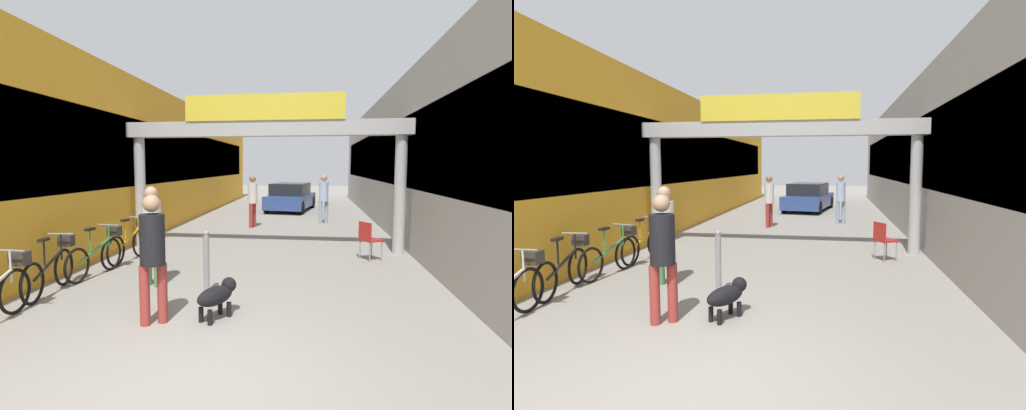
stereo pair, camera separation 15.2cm
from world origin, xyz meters
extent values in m
plane|color=gray|center=(0.00, 0.00, 0.00)|extent=(80.00, 80.00, 0.00)
cube|color=gold|center=(-5.10, 11.00, 2.29)|extent=(3.00, 26.00, 4.58)
cube|color=black|center=(-3.62, 11.00, 2.52)|extent=(0.04, 23.40, 1.83)
cube|color=#9E9993|center=(5.10, 11.00, 2.29)|extent=(3.00, 26.00, 4.58)
cube|color=black|center=(3.62, 11.00, 2.52)|extent=(0.04, 23.40, 1.83)
cylinder|color=#B2B2B2|center=(-3.35, 6.70, 1.45)|extent=(0.28, 0.28, 2.90)
cylinder|color=#B2B2B2|center=(3.35, 6.70, 1.45)|extent=(0.28, 0.28, 2.90)
cube|color=#B2B2B2|center=(0.00, 6.70, 3.09)|extent=(7.40, 0.44, 0.38)
cube|color=yellow|center=(0.00, 6.50, 3.60)|extent=(3.96, 0.10, 0.64)
cylinder|color=#99332D|center=(-1.00, 1.55, 0.41)|extent=(0.19, 0.19, 0.83)
cylinder|color=#99332D|center=(-0.80, 1.68, 0.41)|extent=(0.19, 0.19, 0.83)
cylinder|color=black|center=(-0.90, 1.61, 1.17)|extent=(0.47, 0.47, 0.68)
sphere|color=tan|center=(-0.90, 1.61, 1.66)|extent=(0.33, 0.33, 0.23)
cylinder|color=#4C7F47|center=(-1.49, 3.23, 0.42)|extent=(0.18, 0.18, 0.84)
cylinder|color=#4C7F47|center=(-1.72, 3.32, 0.42)|extent=(0.18, 0.18, 0.84)
cylinder|color=silver|center=(-1.61, 3.28, 1.18)|extent=(0.44, 0.44, 0.69)
sphere|color=tan|center=(-1.61, 3.28, 1.68)|extent=(0.31, 0.31, 0.24)
cylinder|color=#99332D|center=(-0.89, 10.23, 0.43)|extent=(0.18, 0.18, 0.85)
cylinder|color=#99332D|center=(-0.81, 10.45, 0.43)|extent=(0.18, 0.18, 0.85)
cylinder|color=silver|center=(-0.85, 10.34, 1.20)|extent=(0.43, 0.43, 0.70)
sphere|color=#8C664C|center=(-0.85, 10.34, 1.70)|extent=(0.30, 0.30, 0.24)
cylinder|color=#8C9EB2|center=(1.75, 11.64, 0.42)|extent=(0.19, 0.19, 0.85)
cylinder|color=#8C9EB2|center=(1.53, 11.53, 0.42)|extent=(0.19, 0.19, 0.85)
cylinder|color=#A5BFE0|center=(1.64, 11.58, 1.20)|extent=(0.46, 0.46, 0.70)
sphere|color=tan|center=(1.64, 11.58, 1.70)|extent=(0.32, 0.32, 0.24)
ellipsoid|color=black|center=(-0.11, 1.89, 0.34)|extent=(0.57, 0.71, 0.26)
sphere|color=black|center=(0.04, 2.14, 0.43)|extent=(0.30, 0.30, 0.22)
sphere|color=white|center=(-0.01, 2.06, 0.32)|extent=(0.21, 0.21, 0.16)
cylinder|color=black|center=(-0.09, 2.10, 0.10)|extent=(0.10, 0.10, 0.21)
cylinder|color=black|center=(0.06, 2.01, 0.10)|extent=(0.10, 0.10, 0.21)
cylinder|color=black|center=(-0.28, 1.76, 0.10)|extent=(0.10, 0.10, 0.21)
cylinder|color=black|center=(-0.13, 1.68, 0.10)|extent=(0.10, 0.10, 0.21)
torus|color=black|center=(-3.05, 1.68, 0.34)|extent=(0.07, 0.67, 0.67)
cylinder|color=beige|center=(-3.05, 1.62, 0.72)|extent=(0.03, 0.03, 0.46)
cylinder|color=gray|center=(-3.05, 1.62, 0.96)|extent=(0.46, 0.04, 0.03)
cube|color=#332D28|center=(-3.06, 1.82, 0.80)|extent=(0.25, 0.21, 0.20)
torus|color=black|center=(-3.21, 3.08, 0.34)|extent=(0.14, 0.67, 0.67)
torus|color=black|center=(-3.07, 2.06, 0.34)|extent=(0.14, 0.67, 0.67)
cube|color=black|center=(-3.14, 2.57, 0.52)|extent=(0.17, 0.94, 0.34)
cylinder|color=black|center=(-3.12, 2.45, 0.74)|extent=(0.04, 0.04, 0.42)
cube|color=black|center=(-3.12, 2.45, 0.96)|extent=(0.13, 0.23, 0.05)
cylinder|color=black|center=(-3.20, 3.02, 0.72)|extent=(0.04, 0.04, 0.46)
cylinder|color=gray|center=(-3.20, 3.02, 0.96)|extent=(0.46, 0.09, 0.03)
cube|color=#332D28|center=(-3.23, 3.21, 0.80)|extent=(0.27, 0.23, 0.20)
torus|color=black|center=(-2.90, 4.20, 0.34)|extent=(0.13, 0.67, 0.67)
torus|color=black|center=(-3.02, 3.19, 0.34)|extent=(0.13, 0.67, 0.67)
cube|color=#338C4C|center=(-2.96, 3.69, 0.52)|extent=(0.15, 0.94, 0.34)
cylinder|color=#338C4C|center=(-2.97, 3.57, 0.74)|extent=(0.04, 0.04, 0.42)
cube|color=black|center=(-2.97, 3.57, 0.96)|extent=(0.13, 0.23, 0.05)
cylinder|color=#338C4C|center=(-2.90, 4.14, 0.72)|extent=(0.04, 0.04, 0.46)
cylinder|color=gray|center=(-2.90, 4.14, 0.96)|extent=(0.46, 0.09, 0.03)
cube|color=#332D28|center=(-2.88, 4.34, 0.80)|extent=(0.26, 0.23, 0.20)
torus|color=black|center=(-2.83, 5.47, 0.34)|extent=(0.11, 0.67, 0.67)
torus|color=black|center=(-2.93, 4.46, 0.34)|extent=(0.11, 0.67, 0.67)
cube|color=gold|center=(-2.88, 4.97, 0.52)|extent=(0.12, 0.94, 0.34)
cylinder|color=gold|center=(-2.89, 4.85, 0.74)|extent=(0.03, 0.03, 0.42)
cube|color=black|center=(-2.89, 4.85, 0.96)|extent=(0.12, 0.23, 0.05)
cylinder|color=gold|center=(-2.84, 5.41, 0.72)|extent=(0.03, 0.03, 0.46)
cylinder|color=gray|center=(-2.84, 5.41, 0.96)|extent=(0.46, 0.07, 0.03)
cube|color=#332D28|center=(-2.82, 5.61, 0.80)|extent=(0.26, 0.22, 0.20)
cylinder|color=gray|center=(-0.52, 2.96, 0.50)|extent=(0.10, 0.10, 1.01)
sphere|color=gray|center=(-0.52, 2.96, 1.04)|extent=(0.10, 0.10, 0.10)
cylinder|color=gray|center=(2.62, 6.09, 0.23)|extent=(0.04, 0.04, 0.45)
cylinder|color=gray|center=(2.80, 5.80, 0.23)|extent=(0.04, 0.04, 0.45)
cylinder|color=gray|center=(2.34, 5.91, 0.23)|extent=(0.04, 0.04, 0.45)
cylinder|color=gray|center=(2.52, 5.62, 0.23)|extent=(0.04, 0.04, 0.45)
cube|color=#B2231E|center=(2.57, 5.85, 0.47)|extent=(0.55, 0.55, 0.04)
cube|color=#B2231E|center=(2.42, 5.76, 0.69)|extent=(0.25, 0.36, 0.40)
cube|color=#2D478C|center=(0.19, 15.86, 0.48)|extent=(2.38, 4.23, 0.60)
cube|color=#1E2328|center=(0.17, 15.72, 1.06)|extent=(1.91, 2.43, 0.55)
cylinder|color=black|center=(-0.35, 17.42, 0.30)|extent=(0.30, 0.62, 0.60)
cylinder|color=black|center=(1.22, 17.16, 0.30)|extent=(0.30, 0.62, 0.60)
cylinder|color=black|center=(-0.83, 14.56, 0.30)|extent=(0.30, 0.62, 0.60)
cylinder|color=black|center=(0.74, 14.30, 0.30)|extent=(0.30, 0.62, 0.60)
camera|label=1|loc=(1.23, -3.43, 2.16)|focal=28.00mm
camera|label=2|loc=(1.38, -3.41, 2.16)|focal=28.00mm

